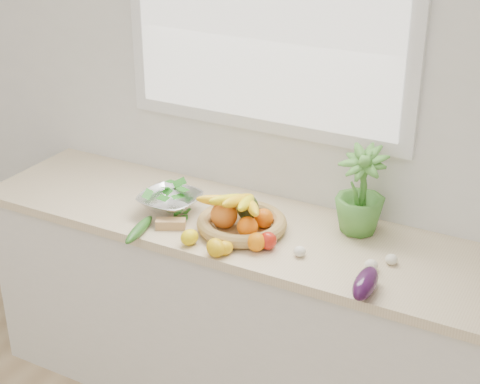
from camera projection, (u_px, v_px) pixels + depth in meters
The scene contains 20 objects.
back_wall at pixel (266, 96), 3.08m from camera, with size 4.50×0.02×2.70m, color white.
counter_cabinet at pixel (232, 315), 3.24m from camera, with size 2.20×0.58×0.86m, color silver.
countertop at pixel (232, 225), 3.05m from camera, with size 2.24×0.62×0.04m, color beige.
window_frame at pixel (266, 0), 2.90m from camera, with size 1.30×0.03×1.10m, color white.
window_pane at pixel (263, 1), 2.88m from camera, with size 1.18×0.01×0.98m, color white.
orange_loose at pixel (256, 242), 2.80m from camera, with size 0.07×0.07×0.07m, color orange.
lemon_a at pixel (189, 237), 2.84m from camera, with size 0.06×0.08×0.06m, color yellow.
lemon_b at pixel (224, 248), 2.77m from camera, with size 0.06×0.07×0.06m, color yellow.
lemon_c at pixel (216, 248), 2.76m from camera, with size 0.07×0.09×0.07m, color #EEB20C.
apple at pixel (268, 241), 2.81m from camera, with size 0.07×0.07×0.07m, color red.
ginger at pixel (171, 224), 2.97m from camera, with size 0.12×0.05×0.04m, color tan.
garlic_a at pixel (300, 251), 2.77m from camera, with size 0.05×0.05×0.04m, color silver.
garlic_b at pixel (391, 259), 2.71m from camera, with size 0.05×0.05×0.04m, color white.
garlic_c at pixel (371, 265), 2.67m from camera, with size 0.05×0.05×0.04m, color white.
eggplant at pixel (365, 283), 2.53m from camera, with size 0.08×0.20×0.08m, color #300E33.
cucumber at pixel (139, 230), 2.92m from camera, with size 0.04×0.24×0.04m, color #205017.
radish at pixel (143, 224), 2.97m from camera, with size 0.03×0.03×0.03m, color red.
potted_herb at pixel (361, 190), 2.87m from camera, with size 0.20×0.20×0.36m, color #488A32.
fruit_basket at pixel (241, 218), 2.94m from camera, with size 0.38×0.38×0.19m.
colander_with_spinach at pixel (170, 198), 3.08m from camera, with size 0.26×0.26×0.13m.
Camera 1 is at (1.31, -0.40, 2.31)m, focal length 55.00 mm.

